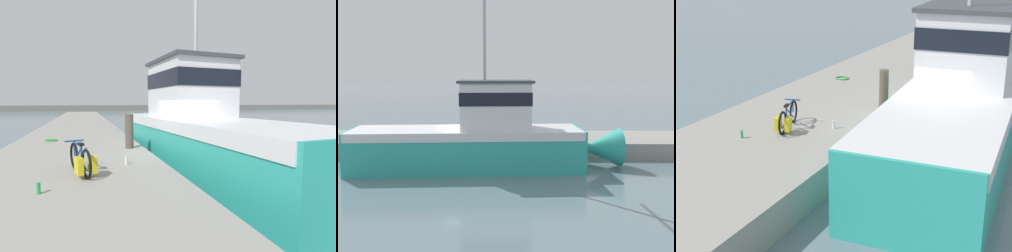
{
  "view_description": "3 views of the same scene",
  "coord_description": "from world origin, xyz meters",
  "views": [
    {
      "loc": [
        -3.07,
        -8.29,
        2.42
      ],
      "look_at": [
        -0.6,
        -0.56,
        1.7
      ],
      "focal_mm": 28.0,
      "sensor_mm": 36.0,
      "label": 1
    },
    {
      "loc": [
        19.7,
        1.89,
        4.48
      ],
      "look_at": [
        -0.08,
        1.59,
        1.86
      ],
      "focal_mm": 45.0,
      "sensor_mm": 36.0,
      "label": 2
    },
    {
      "loc": [
        4.08,
        -13.4,
        5.49
      ],
      "look_at": [
        -1.61,
        -1.97,
        1.07
      ],
      "focal_mm": 55.0,
      "sensor_mm": 36.0,
      "label": 3
    }
  ],
  "objects": [
    {
      "name": "ground_plane",
      "position": [
        0.0,
        0.0,
        0.0
      ],
      "size": [
        320.0,
        320.0,
        0.0
      ],
      "primitive_type": "plane",
      "color": "slate"
    },
    {
      "name": "dock_pier",
      "position": [
        -3.44,
        0.0,
        0.42
      ],
      "size": [
        4.75,
        80.0,
        0.83
      ],
      "primitive_type": "cube",
      "color": "gray",
      "rests_on": "ground_plane"
    },
    {
      "name": "fishing_boat_main",
      "position": [
        0.86,
        0.48,
        1.48
      ],
      "size": [
        3.71,
        12.4,
        9.91
      ],
      "rotation": [
        0.0,
        0.0,
        0.07
      ],
      "color": "teal",
      "rests_on": "ground_plane"
    },
    {
      "name": "bicycle_touring",
      "position": [
        -3.15,
        -2.34,
        1.16
      ],
      "size": [
        0.7,
        1.62,
        0.7
      ],
      "rotation": [
        0.0,
        0.0,
        0.27
      ],
      "color": "black",
      "rests_on": "dock_pier"
    },
    {
      "name": "mooring_post",
      "position": [
        -1.59,
        0.73,
        1.43
      ],
      "size": [
        0.28,
        0.28,
        1.19
      ],
      "primitive_type": "cylinder",
      "color": "#51473D",
      "rests_on": "dock_pier"
    },
    {
      "name": "hose_coil",
      "position": [
        -4.41,
        3.5,
        0.86
      ],
      "size": [
        0.51,
        0.51,
        0.05
      ],
      "primitive_type": "torus",
      "color": "green",
      "rests_on": "dock_pier"
    },
    {
      "name": "water_bottle_on_curb",
      "position": [
        -2.08,
        -1.67,
        0.95
      ],
      "size": [
        0.07,
        0.07,
        0.23
      ],
      "primitive_type": "cylinder",
      "color": "silver",
      "rests_on": "dock_pier"
    },
    {
      "name": "water_bottle_by_bike",
      "position": [
        -3.86,
        -3.38,
        0.93
      ],
      "size": [
        0.07,
        0.07,
        0.2
      ],
      "primitive_type": "cylinder",
      "color": "green",
      "rests_on": "dock_pier"
    }
  ]
}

